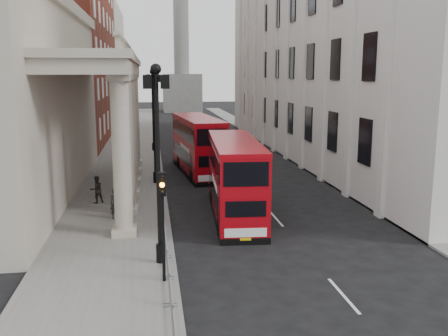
# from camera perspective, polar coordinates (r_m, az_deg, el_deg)

# --- Properties ---
(ground) EXTENTS (260.00, 260.00, 0.00)m
(ground) POSITION_cam_1_polar(r_m,az_deg,el_deg) (18.24, -5.01, -15.46)
(ground) COLOR black
(ground) RESTS_ON ground
(sidewalk_west) EXTENTS (6.00, 140.00, 0.12)m
(sidewalk_west) POSITION_cam_1_polar(r_m,az_deg,el_deg) (47.08, -10.87, 0.78)
(sidewalk_west) COLOR slate
(sidewalk_west) RESTS_ON ground
(sidewalk_east) EXTENTS (3.00, 140.00, 0.12)m
(sidewalk_east) POSITION_cam_1_polar(r_m,az_deg,el_deg) (49.18, 8.71, 1.27)
(sidewalk_east) COLOR slate
(sidewalk_east) RESTS_ON ground
(kerb) EXTENTS (0.20, 140.00, 0.14)m
(kerb) POSITION_cam_1_polar(r_m,az_deg,el_deg) (47.04, -7.28, 0.89)
(kerb) COLOR slate
(kerb) RESTS_ON ground
(portico_building) EXTENTS (9.00, 28.00, 12.00)m
(portico_building) POSITION_cam_1_polar(r_m,az_deg,el_deg) (35.74, -24.19, 6.53)
(portico_building) COLOR #A59B8A
(portico_building) RESTS_ON ground
(brick_building) EXTENTS (9.00, 32.00, 22.00)m
(brick_building) POSITION_cam_1_polar(r_m,az_deg,el_deg) (65.14, -17.34, 12.86)
(brick_building) COLOR maroon
(brick_building) RESTS_ON ground
(west_building_far) EXTENTS (9.00, 30.00, 20.00)m
(west_building_far) POSITION_cam_1_polar(r_m,az_deg,el_deg) (96.85, -14.40, 11.56)
(west_building_far) COLOR #A59B8A
(west_building_far) RESTS_ON ground
(east_building) EXTENTS (8.00, 55.00, 25.00)m
(east_building) POSITION_cam_1_polar(r_m,az_deg,el_deg) (51.40, 11.21, 15.51)
(east_building) COLOR beige
(east_building) RESTS_ON ground
(monument_column) EXTENTS (8.00, 8.00, 54.20)m
(monument_column) POSITION_cam_1_polar(r_m,az_deg,el_deg) (108.86, -4.92, 14.87)
(monument_column) COLOR #60605E
(monument_column) RESTS_ON ground
(lamp_post_south) EXTENTS (1.05, 0.44, 8.32)m
(lamp_post_south) POSITION_cam_1_polar(r_m,az_deg,el_deg) (20.59, -7.57, 1.90)
(lamp_post_south) COLOR black
(lamp_post_south) RESTS_ON sidewalk_west
(lamp_post_mid) EXTENTS (1.05, 0.44, 8.32)m
(lamp_post_mid) POSITION_cam_1_polar(r_m,az_deg,el_deg) (36.49, -7.99, 5.71)
(lamp_post_mid) COLOR black
(lamp_post_mid) RESTS_ON sidewalk_west
(lamp_post_north) EXTENTS (1.05, 0.44, 8.32)m
(lamp_post_north) POSITION_cam_1_polar(r_m,az_deg,el_deg) (52.45, -8.15, 7.20)
(lamp_post_north) COLOR black
(lamp_post_north) RESTS_ON sidewalk_west
(traffic_light) EXTENTS (0.28, 0.33, 4.30)m
(traffic_light) POSITION_cam_1_polar(r_m,az_deg,el_deg) (18.99, -7.04, -4.41)
(traffic_light) COLOR black
(traffic_light) RESTS_ON sidewalk_west
(crowd_barriers) EXTENTS (0.50, 18.75, 1.10)m
(crowd_barriers) POSITION_cam_1_polar(r_m,az_deg,el_deg) (19.99, -6.45, -10.97)
(crowd_barriers) COLOR gray
(crowd_barriers) RESTS_ON sidewalk_west
(bus_near) EXTENTS (3.11, 10.32, 4.40)m
(bus_near) POSITION_cam_1_polar(r_m,az_deg,el_deg) (28.27, 1.25, -0.99)
(bus_near) COLOR #A1070F
(bus_near) RESTS_ON ground
(bus_far) EXTENTS (3.62, 10.84, 4.59)m
(bus_far) POSITION_cam_1_polar(r_m,az_deg,el_deg) (40.72, -3.00, 2.75)
(bus_far) COLOR #A90710
(bus_far) RESTS_ON ground
(pedestrian_a) EXTENTS (0.71, 0.59, 1.67)m
(pedestrian_a) POSITION_cam_1_polar(r_m,az_deg,el_deg) (28.33, -12.30, -4.00)
(pedestrian_a) COLOR black
(pedestrian_a) RESTS_ON sidewalk_west
(pedestrian_b) EXTENTS (1.04, 0.97, 1.70)m
(pedestrian_b) POSITION_cam_1_polar(r_m,az_deg,el_deg) (31.94, -14.37, -2.40)
(pedestrian_b) COLOR black
(pedestrian_b) RESTS_ON sidewalk_west
(pedestrian_c) EXTENTS (0.97, 0.88, 1.66)m
(pedestrian_c) POSITION_cam_1_polar(r_m,az_deg,el_deg) (35.00, -10.86, -1.16)
(pedestrian_c) COLOR black
(pedestrian_c) RESTS_ON sidewalk_west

